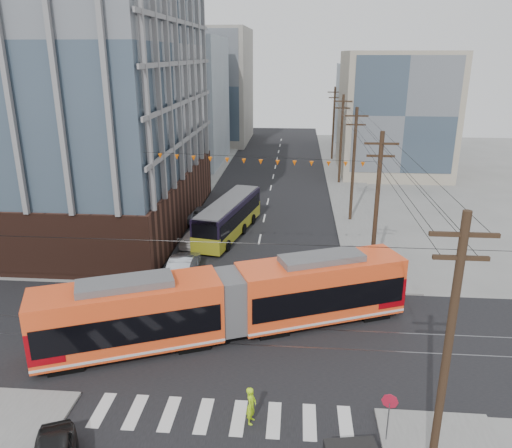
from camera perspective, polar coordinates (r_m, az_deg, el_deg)
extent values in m
plane|color=slate|center=(26.71, -2.99, -17.03)|extent=(160.00, 160.00, 0.00)
cube|color=#381E16|center=(51.04, -25.74, 15.60)|extent=(30.00, 25.00, 28.60)
cube|color=#8C99A5|center=(76.40, -10.83, 13.59)|extent=(18.00, 16.00, 18.00)
cube|color=gray|center=(71.00, 15.54, 12.05)|extent=(14.00, 14.00, 16.00)
cube|color=gray|center=(95.13, -5.82, 15.41)|extent=(16.00, 18.00, 20.00)
cube|color=#8C99A5|center=(91.05, 14.52, 12.87)|extent=(16.00, 16.00, 14.00)
cylinder|color=black|center=(19.22, 20.89, -14.42)|extent=(0.30, 0.30, 11.00)
cylinder|color=black|center=(78.25, 8.84, 11.23)|extent=(0.30, 0.30, 11.00)
imported|color=#AFB6C0|center=(37.48, -8.31, -4.65)|extent=(1.71, 4.89, 1.61)
imported|color=silver|center=(43.27, -6.87, -1.52)|extent=(2.58, 4.77, 1.31)
imported|color=#5A5E66|center=(49.22, -6.04, 1.13)|extent=(2.99, 5.44, 1.44)
imported|color=#AEE616|center=(23.49, -0.56, -20.01)|extent=(0.53, 0.72, 1.81)
cube|color=gray|center=(38.66, 12.11, -4.80)|extent=(1.11, 4.02, 0.80)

